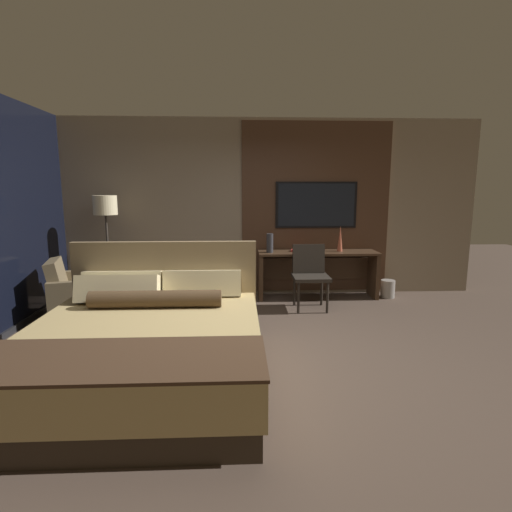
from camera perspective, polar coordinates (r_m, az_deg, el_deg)
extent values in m
plane|color=#4C3D33|center=(4.21, 1.20, -14.49)|extent=(16.00, 16.00, 0.00)
cube|color=gray|center=(6.44, -0.30, 6.84)|extent=(7.20, 0.06, 2.80)
cube|color=#4C3323|center=(6.51, 8.52, 6.76)|extent=(2.36, 0.03, 2.70)
cube|color=#33281E|center=(3.76, -15.50, -16.12)|extent=(1.93, 2.06, 0.22)
cube|color=tan|center=(3.65, -15.71, -12.15)|extent=(1.99, 2.13, 0.34)
cube|color=#422D1E|center=(2.96, -18.94, -13.79)|extent=(2.01, 0.74, 0.02)
cube|color=#7F6B4C|center=(4.62, -12.75, -5.01)|extent=(2.03, 0.08, 1.14)
cube|color=beige|center=(4.55, -18.41, -3.82)|extent=(0.83, 0.23, 0.31)
cube|color=beige|center=(4.40, -7.65, -3.87)|extent=(0.83, 0.23, 0.31)
cube|color=beige|center=(4.36, -19.15, -4.46)|extent=(0.83, 0.25, 0.32)
cylinder|color=#4C3823|center=(4.07, -14.15, -5.98)|extent=(1.29, 0.17, 0.17)
cube|color=#422D1E|center=(6.32, 8.83, 0.47)|extent=(1.86, 0.49, 0.03)
cube|color=#422D1E|center=(6.28, 0.63, -2.91)|extent=(0.06, 0.44, 0.70)
cube|color=#422D1E|center=(6.63, 16.42, -2.64)|extent=(0.06, 0.44, 0.70)
cube|color=#422D1E|center=(6.59, 8.38, -1.78)|extent=(1.74, 0.02, 0.35)
cube|color=black|center=(6.48, 8.58, 7.24)|extent=(1.30, 0.04, 0.73)
cube|color=black|center=(6.46, 8.62, 7.23)|extent=(1.22, 0.01, 0.67)
cube|color=#28231E|center=(5.73, 7.84, -3.04)|extent=(0.51, 0.48, 0.05)
cube|color=#28231E|center=(5.89, 7.52, -0.36)|extent=(0.47, 0.10, 0.42)
cylinder|color=black|center=(5.57, 6.08, -5.99)|extent=(0.04, 0.04, 0.44)
cylinder|color=black|center=(5.65, 10.17, -5.87)|extent=(0.04, 0.04, 0.44)
cylinder|color=black|center=(5.94, 5.51, -4.98)|extent=(0.04, 0.04, 0.44)
cylinder|color=black|center=(6.01, 9.35, -4.89)|extent=(0.04, 0.04, 0.44)
cube|color=brown|center=(5.81, -23.38, -6.05)|extent=(0.89, 0.78, 0.45)
cube|color=brown|center=(5.76, -26.69, -2.29)|extent=(0.35, 0.63, 0.38)
cube|color=brown|center=(5.46, -23.73, -6.31)|extent=(0.75, 0.30, 0.59)
cube|color=brown|center=(6.13, -23.15, -4.57)|extent=(0.75, 0.30, 0.59)
cylinder|color=#282623|center=(6.49, -19.97, -6.15)|extent=(0.28, 0.28, 0.03)
cylinder|color=#332D28|center=(6.35, -20.32, -0.29)|extent=(0.03, 0.03, 1.38)
cylinder|color=beige|center=(6.27, -20.75, 6.82)|extent=(0.34, 0.34, 0.28)
cone|color=#B2563D|center=(6.39, 11.92, 2.43)|extent=(0.08, 0.08, 0.40)
cylinder|color=#333338|center=(6.15, 1.99, 1.86)|extent=(0.10, 0.10, 0.29)
cube|color=maroon|center=(6.29, 6.05, 0.79)|extent=(0.25, 0.20, 0.03)
cylinder|color=gray|center=(6.70, 18.30, -4.47)|extent=(0.22, 0.22, 0.28)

